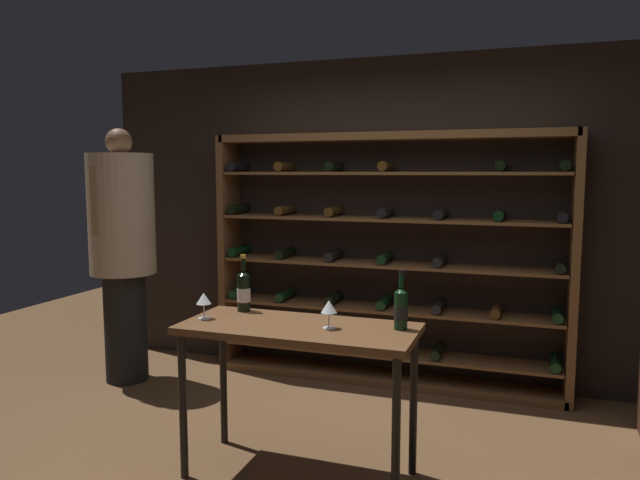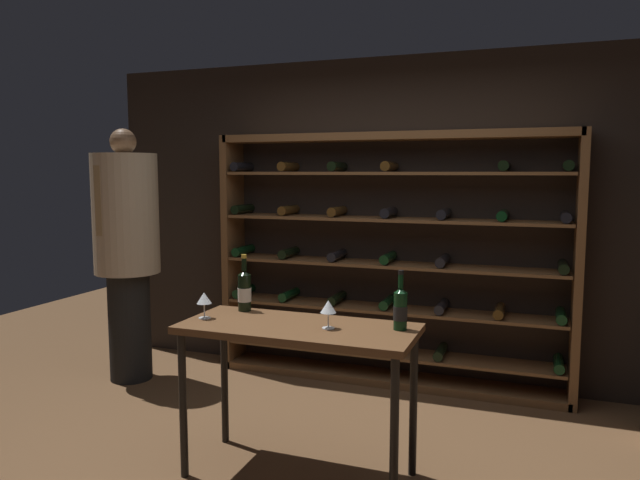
% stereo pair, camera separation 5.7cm
% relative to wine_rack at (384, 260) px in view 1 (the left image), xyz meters
% --- Properties ---
extents(back_wall, '(5.23, 0.10, 2.62)m').
position_rel_wine_rack_xyz_m(back_wall, '(0.04, 0.21, 0.31)').
color(back_wall, black).
rests_on(back_wall, ground).
extents(wine_rack, '(2.84, 0.32, 2.00)m').
position_rel_wine_rack_xyz_m(wine_rack, '(0.00, 0.00, 0.00)').
color(wine_rack, brown).
rests_on(wine_rack, ground).
extents(tasting_table, '(1.29, 0.56, 0.87)m').
position_rel_wine_rack_xyz_m(tasting_table, '(-0.09, -1.64, -0.23)').
color(tasting_table, brown).
rests_on(tasting_table, ground).
extents(person_bystander_red_print, '(0.52, 0.53, 2.04)m').
position_rel_wine_rack_xyz_m(person_bystander_red_print, '(-2.00, -0.65, 0.13)').
color(person_bystander_red_print, black).
rests_on(person_bystander_red_print, ground).
extents(wine_bottle_black_capsule, '(0.08, 0.08, 0.34)m').
position_rel_wine_rack_xyz_m(wine_bottle_black_capsule, '(-0.53, -1.43, -0.01)').
color(wine_bottle_black_capsule, black).
rests_on(wine_bottle_black_capsule, tasting_table).
extents(wine_bottle_green_slim, '(0.08, 0.08, 0.32)m').
position_rel_wine_rack_xyz_m(wine_bottle_green_slim, '(0.45, -1.54, -0.02)').
color(wine_bottle_green_slim, black).
rests_on(wine_bottle_green_slim, tasting_table).
extents(wine_glass_stemmed_center, '(0.09, 0.09, 0.15)m').
position_rel_wine_rack_xyz_m(wine_glass_stemmed_center, '(-0.66, -1.68, -0.02)').
color(wine_glass_stemmed_center, silver).
rests_on(wine_glass_stemmed_center, tasting_table).
extents(wine_glass_stemmed_left, '(0.09, 0.09, 0.15)m').
position_rel_wine_rack_xyz_m(wine_glass_stemmed_left, '(0.08, -1.65, -0.02)').
color(wine_glass_stemmed_left, silver).
rests_on(wine_glass_stemmed_left, tasting_table).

